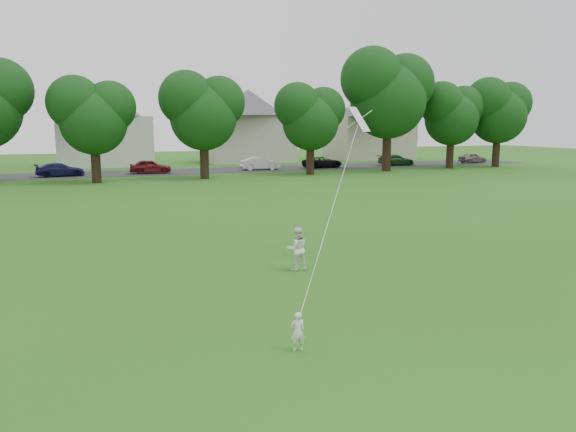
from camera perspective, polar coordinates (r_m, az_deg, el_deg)
name	(u,v)px	position (r m, az deg, el deg)	size (l,w,h in m)	color
ground	(293,339)	(12.21, 0.55, -12.38)	(160.00, 160.00, 0.00)	#275413
street	(114,174)	(52.83, -17.28, 4.12)	(90.00, 7.00, 0.01)	#2D2D30
toddler	(298,331)	(11.48, 0.99, -11.65)	(0.30, 0.20, 0.82)	silver
older_boy	(297,249)	(17.40, 0.93, -3.35)	(0.66, 0.51, 1.36)	white
kite	(336,196)	(14.93, 4.92, 2.04)	(3.07, 3.87, 9.31)	white
tree_row	(179,100)	(47.03, -11.03, 11.52)	(79.09, 8.49, 11.72)	black
parked_cars	(156,167)	(52.23, -13.23, 4.90)	(73.72, 2.21, 1.25)	black
house_row	(103,117)	(62.62, -18.29, 9.57)	(78.18, 14.25, 10.23)	white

